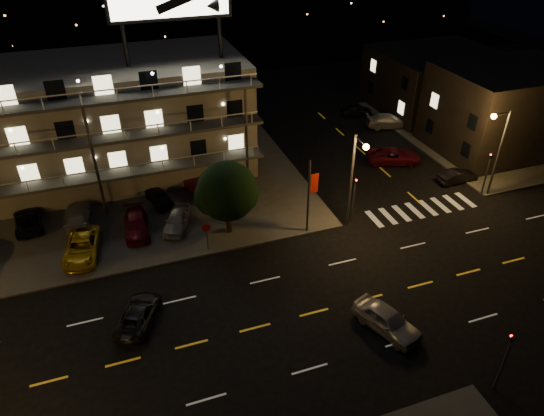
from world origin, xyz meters
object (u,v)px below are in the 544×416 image
object	(u,v)px
lot_car_2	(82,247)
road_car_east	(387,320)
side_car_0	(458,176)
lot_car_4	(177,220)
tree	(227,193)
lot_car_7	(78,216)
road_car_west	(138,314)

from	to	relation	value
lot_car_2	road_car_east	xyz separation A→B (m)	(17.53, -13.71, -0.08)
lot_car_2	side_car_0	distance (m)	33.21
lot_car_4	tree	bearing A→B (deg)	-5.06
lot_car_2	side_car_0	xyz separation A→B (m)	(33.21, 0.16, -0.23)
lot_car_4	lot_car_7	bearing A→B (deg)	179.62
tree	lot_car_7	world-z (taller)	tree
lot_car_7	tree	bearing A→B (deg)	157.98
lot_car_7	side_car_0	world-z (taller)	lot_car_7
lot_car_7	road_car_west	bearing A→B (deg)	107.90
road_car_west	tree	bearing A→B (deg)	-112.05
lot_car_4	lot_car_7	xyz separation A→B (m)	(-7.48, 3.19, -0.01)
side_car_0	road_car_east	xyz separation A→B (m)	(-15.68, -13.87, 0.15)
road_car_east	lot_car_4	bearing A→B (deg)	103.39
lot_car_4	side_car_0	size ratio (longest dim) A/B	1.09
side_car_0	tree	bearing A→B (deg)	92.22
lot_car_7	road_car_east	size ratio (longest dim) A/B	1.07
road_car_west	side_car_0	bearing A→B (deg)	-140.05
lot_car_2	road_car_west	distance (m)	8.62
lot_car_4	road_car_east	distance (m)	18.17
tree	road_car_east	distance (m)	14.89
side_car_0	road_car_west	bearing A→B (deg)	105.25
tree	side_car_0	xyz separation A→B (m)	(22.26, 0.85, -3.13)
side_car_0	road_car_west	world-z (taller)	side_car_0
lot_car_7	road_car_east	xyz separation A→B (m)	(17.76, -18.17, -0.08)
road_car_west	lot_car_7	bearing A→B (deg)	-50.05
lot_car_2	tree	bearing A→B (deg)	4.97
lot_car_7	side_car_0	size ratio (longest dim) A/B	1.27
tree	side_car_0	size ratio (longest dim) A/B	1.61
side_car_0	road_car_east	bearing A→B (deg)	131.53
tree	road_car_west	world-z (taller)	tree
lot_car_2	road_car_west	xyz separation A→B (m)	(3.16, -8.01, -0.24)
lot_car_2	lot_car_7	xyz separation A→B (m)	(-0.23, 4.46, -0.01)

